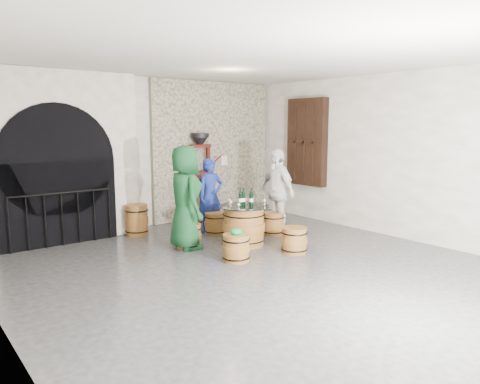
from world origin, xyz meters
TOP-DOWN VIEW (x-y plane):
  - ground at (0.00, 0.00)m, footprint 8.00×8.00m
  - wall_back at (0.00, 4.00)m, footprint 8.00×0.00m
  - wall_right at (3.50, 0.00)m, footprint 0.00×8.00m
  - ceiling at (0.00, 0.00)m, footprint 8.00×8.00m
  - stone_facing_panel at (1.80, 3.94)m, footprint 3.20×0.12m
  - arched_opening at (-1.90, 3.74)m, footprint 3.10×0.60m
  - shuttered_window at (3.38, 2.40)m, footprint 0.23×1.10m
  - barrel_table at (0.75, 1.43)m, footprint 0.95×0.95m
  - barrel_stool_left at (-0.16, 1.87)m, footprint 0.46×0.46m
  - barrel_stool_far at (0.82, 2.44)m, footprint 0.46×0.46m
  - barrel_stool_right at (1.73, 1.70)m, footprint 0.46×0.46m
  - barrel_stool_near_right at (1.13, 0.49)m, footprint 0.46×0.46m
  - barrel_stool_near_left at (0.03, 0.72)m, footprint 0.46×0.46m
  - green_cap at (0.03, 0.72)m, footprint 0.24×0.19m
  - person_green at (-0.21, 1.90)m, footprint 0.74×0.99m
  - person_blue at (0.84, 2.63)m, footprint 0.58×0.40m
  - person_white at (1.85, 1.73)m, footprint 0.52×1.05m
  - wine_bottle_left at (0.73, 1.49)m, footprint 0.08×0.08m
  - wine_bottle_center at (0.88, 1.37)m, footprint 0.08×0.08m
  - wine_bottle_right at (0.79, 1.49)m, footprint 0.08×0.08m
  - tasting_glass_a at (0.50, 1.26)m, footprint 0.05×0.05m
  - tasting_glass_b at (1.07, 1.57)m, footprint 0.05×0.05m
  - tasting_glass_c at (0.63, 1.71)m, footprint 0.05×0.05m
  - tasting_glass_d at (0.96, 1.62)m, footprint 0.05×0.05m
  - tasting_glass_e at (1.15, 1.30)m, footprint 0.05×0.05m
  - tasting_glass_f at (0.53, 1.53)m, footprint 0.05×0.05m
  - side_barrel at (-0.48, 3.32)m, footprint 0.47×0.47m
  - corking_press at (1.29, 3.70)m, footprint 0.83×0.47m
  - control_box at (2.05, 3.86)m, footprint 0.18×0.10m

SIDE VIEW (x-z plane):
  - ground at x=0.00m, z-range 0.00..0.00m
  - barrel_stool_left at x=-0.16m, z-range 0.00..0.44m
  - barrel_stool_far at x=0.82m, z-range 0.00..0.44m
  - barrel_stool_right at x=1.73m, z-range 0.00..0.44m
  - barrel_stool_near_right at x=1.13m, z-range 0.00..0.44m
  - barrel_stool_near_left at x=0.03m, z-range 0.00..0.44m
  - side_barrel at x=-0.48m, z-range 0.00..0.63m
  - barrel_table at x=0.75m, z-range 0.00..0.73m
  - green_cap at x=0.03m, z-range 0.43..0.54m
  - person_blue at x=0.84m, z-range 0.00..1.52m
  - tasting_glass_a at x=0.50m, z-range 0.74..0.83m
  - tasting_glass_b at x=1.07m, z-range 0.74..0.83m
  - tasting_glass_c at x=0.63m, z-range 0.74..0.83m
  - tasting_glass_d at x=0.96m, z-range 0.74..0.83m
  - tasting_glass_e at x=1.15m, z-range 0.74..0.83m
  - tasting_glass_f at x=0.53m, z-range 0.74..0.83m
  - person_white at x=1.85m, z-range 0.00..1.73m
  - wine_bottle_left at x=0.73m, z-range 0.70..1.03m
  - wine_bottle_center at x=0.88m, z-range 0.70..1.03m
  - wine_bottle_right at x=0.79m, z-range 0.70..1.03m
  - person_green at x=-0.21m, z-range 0.00..1.85m
  - corking_press at x=1.29m, z-range 0.17..2.18m
  - control_box at x=2.05m, z-range 1.24..1.46m
  - arched_opening at x=-1.90m, z-range -0.01..3.18m
  - wall_back at x=0.00m, z-range -2.40..5.60m
  - wall_right at x=3.50m, z-range -2.40..5.60m
  - stone_facing_panel at x=1.80m, z-range 0.01..3.19m
  - shuttered_window at x=3.38m, z-range 0.80..2.80m
  - ceiling at x=0.00m, z-range 3.20..3.20m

